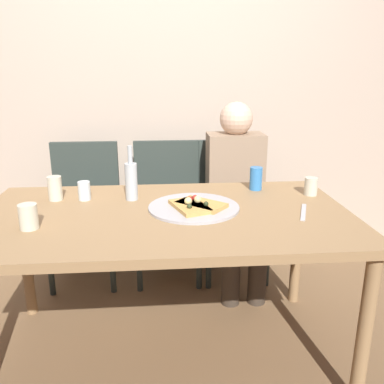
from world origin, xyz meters
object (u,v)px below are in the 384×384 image
Objects in this scene: chair_middle at (167,201)px; chair_right at (232,199)px; dining_table at (165,227)px; tumbler_near at (84,191)px; pizza_slice_extra at (201,204)px; table_knife at (303,212)px; pizza_tray at (194,207)px; chair_left at (85,203)px; guest_in_sweater at (237,187)px; short_glass at (311,186)px; wine_bottle at (131,180)px; tumbler_far at (28,217)px; wine_glass at (55,188)px; pizza_slice_last at (190,206)px; soda_can at (256,178)px.

chair_middle is 0.44m from chair_right.
dining_table is 18.27× the size of tumbler_near.
pizza_slice_extra reaches higher than table_knife.
pizza_tray is at bearing 17.03° from dining_table.
chair_left is 1.00× the size of chair_right.
chair_left is at bearing -8.71° from guest_in_sweater.
dining_table is at bearing -29.27° from tumbler_near.
table_knife is (-0.13, -0.26, -0.04)m from short_glass.
tumbler_far is (-0.39, -0.35, -0.05)m from wine_bottle.
tumbler_far is 0.12× the size of chair_right.
chair_left is (0.01, 0.64, -0.29)m from wine_glass.
tumbler_near is (-0.56, 0.18, 0.02)m from pizza_slice_extra.
chair_left is 0.99m from chair_right.
pizza_slice_last is 0.28× the size of chair_middle.
dining_table is 1.44× the size of guest_in_sweater.
pizza_slice_extra is 2.43× the size of tumbler_far.
table_knife is 0.24× the size of chair_right.
chair_left is at bearing 88.17° from tumbler_far.
wine_bottle is at bearing 118.40° from chair_left.
pizza_slice_extra is (0.03, -0.00, 0.02)m from pizza_tray.
short_glass is 0.10× the size of chair_right.
tumbler_far is at bearing 60.29° from chair_middle.
tumbler_far reaches higher than pizza_tray.
chair_left is at bearing 0.00° from chair_right.
guest_in_sweater is at bearing 63.14° from pizza_slice_last.
wine_bottle reaches higher than pizza_slice_extra.
table_knife is at bearing 99.47° from chair_right.
wine_glass is 1.03m from soda_can.
chair_left is at bearing 151.67° from soda_can.
pizza_slice_last is at bearing -155.48° from pizza_slice_extra.
guest_in_sweater is (-0.28, 0.51, -0.15)m from short_glass.
dining_table is 0.58m from tumbler_far.
chair_middle reaches higher than tumbler_far.
chair_left is (-0.36, 0.67, -0.33)m from wine_bottle.
table_knife is (1.17, 0.09, -0.05)m from tumbler_far.
dining_table is 6.72× the size of pizza_slice_last.
tumbler_near is at bearing -2.99° from wine_glass.
chair_right is at bearing 113.03° from short_glass.
tumbler_near is (-0.53, 0.18, 0.04)m from pizza_tray.
wine_glass is 1.31× the size of short_glass.
pizza_tray is 0.47× the size of chair_middle.
chair_left and chair_middle have the same top height.
guest_in_sweater is at bearing 118.85° from short_glass.
chair_right is at bearing 67.38° from pizza_slice_last.
dining_table is 0.16m from pizza_tray.
pizza_tray is 0.71m from tumbler_far.
pizza_slice_extra is 0.73m from wine_glass.
dining_table is at bearing -162.97° from pizza_tray.
chair_middle is at bearing 130.41° from soda_can.
tumbler_far is at bearing -164.97° from dining_table.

